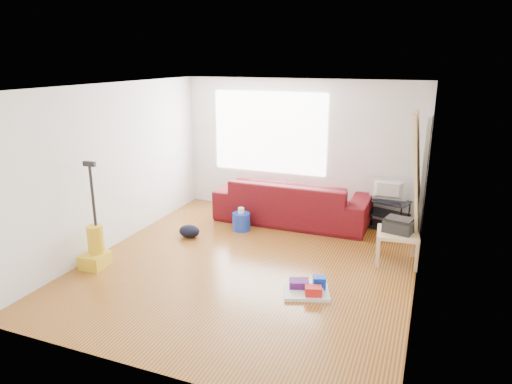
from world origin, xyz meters
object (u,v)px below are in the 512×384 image
at_px(bucket, 241,230).
at_px(vacuum, 95,248).
at_px(tv_stand, 386,214).
at_px(cleaning_tray, 308,289).
at_px(side_table, 398,237).
at_px(sofa, 292,221).
at_px(backpack, 190,237).

xyz_separation_m(bucket, vacuum, (-1.36, -2.06, 0.28)).
xyz_separation_m(tv_stand, cleaning_tray, (-0.64, -2.72, -0.20)).
bearing_deg(side_table, tv_stand, 102.46).
bearing_deg(sofa, bucket, 46.93).
bearing_deg(cleaning_tray, tv_stand, 76.68).
bearing_deg(tv_stand, bucket, -138.25).
bearing_deg(vacuum, backpack, 60.63).
xyz_separation_m(sofa, bucket, (-0.69, -0.73, 0.00)).
bearing_deg(tv_stand, vacuum, -121.88).
relative_size(bucket, cleaning_tray, 0.45).
relative_size(side_table, backpack, 1.75).
bearing_deg(sofa, vacuum, 53.83).
height_order(sofa, bucket, sofa).
bearing_deg(bucket, backpack, -137.97).
distance_m(tv_stand, backpack, 3.39).
bearing_deg(vacuum, cleaning_tray, 2.34).
relative_size(sofa, cleaning_tray, 3.99).
bearing_deg(tv_stand, sofa, -152.36).
bearing_deg(cleaning_tray, vacuum, -173.47).
relative_size(tv_stand, cleaning_tray, 1.22).
height_order(sofa, side_table, side_table).
distance_m(tv_stand, cleaning_tray, 2.80).
distance_m(sofa, vacuum, 3.47).
relative_size(tv_stand, vacuum, 0.55).
bearing_deg(backpack, side_table, 11.56).
relative_size(sofa, backpack, 7.50).
height_order(backpack, vacuum, vacuum).
height_order(side_table, backpack, side_table).
height_order(cleaning_tray, vacuum, vacuum).
relative_size(side_table, vacuum, 0.42).
height_order(tv_stand, cleaning_tray, tv_stand).
bearing_deg(tv_stand, backpack, -133.38).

